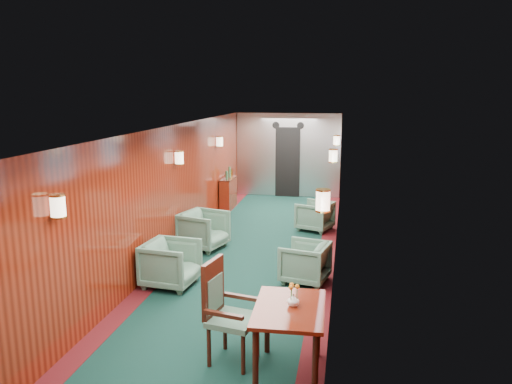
# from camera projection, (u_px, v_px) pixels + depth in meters

# --- Properties ---
(room) EXTENTS (12.00, 12.10, 2.40)m
(room) POSITION_uv_depth(u_px,v_px,m) (248.00, 173.00, 8.53)
(room) COLOR #0C2C25
(room) RESTS_ON ground
(bulkhead) EXTENTS (2.98, 0.17, 2.39)m
(bulkhead) POSITION_uv_depth(u_px,v_px,m) (288.00, 155.00, 14.32)
(bulkhead) COLOR silver
(bulkhead) RESTS_ON ground
(windows_right) EXTENTS (0.02, 8.60, 0.80)m
(windows_right) POSITION_uv_depth(u_px,v_px,m) (336.00, 184.00, 8.55)
(windows_right) COLOR silver
(windows_right) RESTS_ON ground
(wall_sconces) EXTENTS (2.97, 7.97, 0.25)m
(wall_sconces) POSITION_uv_depth(u_px,v_px,m) (254.00, 160.00, 9.05)
(wall_sconces) COLOR #FFEDC6
(wall_sconces) RESTS_ON ground
(dining_table) EXTENTS (0.77, 1.07, 0.79)m
(dining_table) POSITION_uv_depth(u_px,v_px,m) (289.00, 318.00, 5.27)
(dining_table) COLOR maroon
(dining_table) RESTS_ON ground
(side_chair) EXTENTS (0.61, 0.64, 1.17)m
(side_chair) POSITION_uv_depth(u_px,v_px,m) (224.00, 307.00, 5.60)
(side_chair) COLOR #1E4638
(side_chair) RESTS_ON ground
(credenza) EXTENTS (0.28, 0.90, 1.08)m
(credenza) POSITION_uv_depth(u_px,v_px,m) (228.00, 192.00, 12.96)
(credenza) COLOR maroon
(credenza) RESTS_ON ground
(flower_vase) EXTENTS (0.16, 0.16, 0.13)m
(flower_vase) POSITION_uv_depth(u_px,v_px,m) (293.00, 300.00, 5.26)
(flower_vase) COLOR silver
(flower_vase) RESTS_ON dining_table
(armchair_left_near) EXTENTS (0.87, 0.85, 0.72)m
(armchair_left_near) POSITION_uv_depth(u_px,v_px,m) (171.00, 264.00, 7.81)
(armchair_left_near) COLOR #1E4638
(armchair_left_near) RESTS_ON ground
(armchair_left_far) EXTENTS (0.99, 0.98, 0.74)m
(armchair_left_far) POSITION_uv_depth(u_px,v_px,m) (204.00, 230.00, 9.65)
(armchair_left_far) COLOR #1E4638
(armchair_left_far) RESTS_ON ground
(armchair_right_near) EXTENTS (0.85, 0.84, 0.65)m
(armchair_right_near) POSITION_uv_depth(u_px,v_px,m) (305.00, 262.00, 7.97)
(armchair_right_near) COLOR #1E4638
(armchair_right_near) RESTS_ON ground
(armchair_right_far) EXTENTS (0.91, 0.89, 0.64)m
(armchair_right_far) POSITION_uv_depth(u_px,v_px,m) (315.00, 216.00, 10.94)
(armchair_right_far) COLOR #1E4638
(armchair_right_far) RESTS_ON ground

